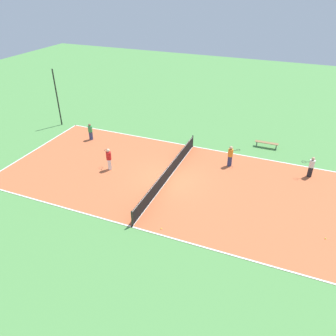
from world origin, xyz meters
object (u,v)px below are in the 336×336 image
(tennis_ball_right_alley, at_px, (161,229))
(fence_post_back_right, at_px, (57,98))
(tennis_net, at_px, (168,172))
(player_coach_red, at_px, (109,158))
(player_far_white, at_px, (311,166))
(player_far_green, at_px, (90,131))
(bench, at_px, (267,143))
(tennis_ball_near_net, at_px, (325,238))
(player_center_orange, at_px, (230,155))

(tennis_ball_right_alley, height_order, fence_post_back_right, fence_post_back_right)
(tennis_net, relative_size, player_coach_red, 6.42)
(player_far_white, height_order, tennis_ball_right_alley, player_far_white)
(tennis_net, distance_m, player_far_green, 9.14)
(player_far_white, height_order, player_coach_red, player_coach_red)
(player_far_white, xyz_separation_m, tennis_ball_right_alley, (-9.02, 7.43, -0.83))
(bench, xyz_separation_m, tennis_ball_near_net, (-9.90, -4.46, -0.34))
(tennis_net, relative_size, fence_post_back_right, 2.06)
(bench, bearing_deg, player_coach_red, 38.22)
(player_coach_red, distance_m, fence_post_back_right, 10.26)
(player_center_orange, relative_size, player_coach_red, 0.97)
(fence_post_back_right, bearing_deg, player_center_orange, -95.83)
(player_center_orange, bearing_deg, bench, 25.35)
(fence_post_back_right, bearing_deg, player_far_green, -111.35)
(player_far_green, height_order, player_center_orange, player_center_orange)
(player_far_green, bearing_deg, player_center_orange, -162.98)
(player_far_green, distance_m, player_coach_red, 5.53)
(player_center_orange, bearing_deg, tennis_net, -173.67)
(player_far_green, relative_size, player_coach_red, 0.87)
(player_far_white, xyz_separation_m, player_far_green, (-0.70, 17.55, -0.06))
(player_far_white, bearing_deg, fence_post_back_right, -24.72)
(player_center_orange, xyz_separation_m, fence_post_back_right, (1.68, 16.48, 1.66))
(fence_post_back_right, bearing_deg, tennis_ball_near_net, -107.90)
(tennis_ball_near_net, bearing_deg, tennis_net, 76.86)
(bench, height_order, player_center_orange, player_center_orange)
(tennis_ball_near_net, height_order, fence_post_back_right, fence_post_back_right)
(bench, xyz_separation_m, player_coach_red, (-7.92, 10.06, 0.59))
(player_far_white, bearing_deg, tennis_ball_near_net, 77.30)
(tennis_ball_right_alley, bearing_deg, player_coach_red, 52.81)
(bench, distance_m, fence_post_back_right, 18.88)
(tennis_net, bearing_deg, player_far_white, -65.88)
(bench, relative_size, player_far_white, 1.21)
(player_coach_red, relative_size, tennis_ball_near_net, 24.56)
(player_far_green, bearing_deg, fence_post_back_right, -4.59)
(player_far_green, xyz_separation_m, player_center_orange, (0.06, -12.03, 0.11))
(player_far_green, relative_size, tennis_ball_right_alley, 21.34)
(player_center_orange, bearing_deg, player_far_white, -30.90)
(player_center_orange, bearing_deg, tennis_ball_near_net, -78.85)
(player_center_orange, xyz_separation_m, tennis_ball_near_net, (-5.76, -6.57, -0.89))
(player_far_green, xyz_separation_m, tennis_ball_near_net, (-5.71, -18.60, -0.78))
(player_far_green, bearing_deg, player_far_white, -160.95)
(player_coach_red, bearing_deg, tennis_net, -129.94)
(tennis_ball_near_net, distance_m, fence_post_back_right, 24.36)
(player_coach_red, height_order, tennis_ball_near_net, player_coach_red)
(tennis_ball_right_alley, bearing_deg, tennis_net, 18.05)
(player_coach_red, bearing_deg, player_center_orange, -109.46)
(player_far_white, bearing_deg, tennis_net, 2.09)
(tennis_net, bearing_deg, player_far_green, 68.49)
(tennis_net, bearing_deg, tennis_ball_near_net, -103.14)
(player_far_white, distance_m, player_far_green, 17.56)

